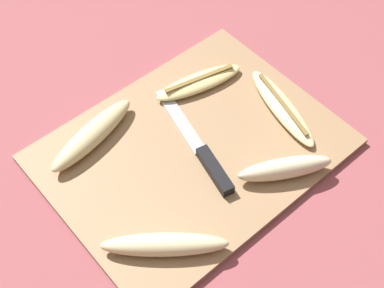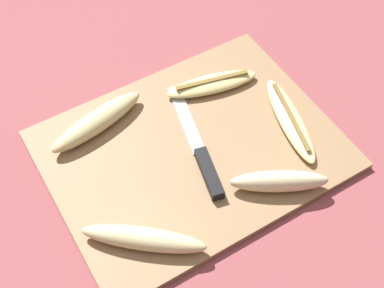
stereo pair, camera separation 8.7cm
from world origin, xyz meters
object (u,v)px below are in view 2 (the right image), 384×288
(knife, at_px, (203,160))
(banana_ripe_center, at_px, (290,120))
(banana_soft_right, at_px, (144,239))
(banana_mellow_near, at_px, (97,121))
(banana_golden_short, at_px, (212,84))
(banana_pale_long, at_px, (279,181))

(knife, xyz_separation_m, banana_ripe_center, (0.17, -0.01, 0.00))
(banana_soft_right, height_order, banana_mellow_near, same)
(banana_ripe_center, bearing_deg, banana_golden_short, 117.25)
(banana_pale_long, height_order, banana_ripe_center, banana_pale_long)
(banana_soft_right, relative_size, banana_golden_short, 0.95)
(banana_golden_short, distance_m, banana_ripe_center, 0.15)
(banana_golden_short, xyz_separation_m, banana_ripe_center, (0.07, -0.14, -0.00))
(banana_soft_right, bearing_deg, banana_pale_long, -5.87)
(knife, height_order, banana_golden_short, banana_golden_short)
(banana_mellow_near, distance_m, banana_ripe_center, 0.32)
(banana_soft_right, distance_m, banana_golden_short, 0.32)
(banana_golden_short, distance_m, banana_mellow_near, 0.21)
(banana_pale_long, relative_size, banana_ripe_center, 0.77)
(banana_pale_long, distance_m, banana_mellow_near, 0.32)
(knife, relative_size, banana_ripe_center, 1.25)
(banana_pale_long, bearing_deg, banana_mellow_near, 126.85)
(knife, height_order, banana_pale_long, banana_pale_long)
(banana_soft_right, bearing_deg, banana_golden_short, 39.95)
(knife, distance_m, banana_ripe_center, 0.17)
(banana_soft_right, xyz_separation_m, banana_ripe_center, (0.32, 0.07, -0.01))
(banana_pale_long, relative_size, banana_golden_short, 0.86)
(banana_pale_long, bearing_deg, banana_golden_short, 84.18)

